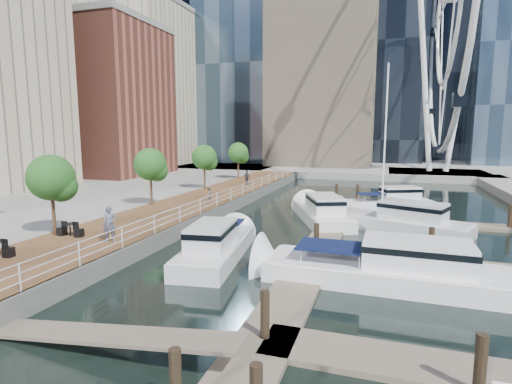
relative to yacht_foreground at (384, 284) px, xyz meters
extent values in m
plane|color=black|center=(-6.68, -4.60, 0.00)|extent=(520.00, 520.00, 0.00)
cube|color=brown|center=(-15.68, 10.40, 0.50)|extent=(6.00, 60.00, 1.00)
cube|color=#595954|center=(-12.68, 10.40, 0.50)|extent=(0.25, 60.00, 1.00)
cube|color=gray|center=(-6.68, 97.40, 0.50)|extent=(200.00, 114.00, 1.00)
cube|color=gray|center=(7.32, 47.40, 0.50)|extent=(14.00, 12.00, 1.00)
cube|color=#6D6051|center=(-3.68, 5.40, 0.10)|extent=(2.00, 32.00, 0.20)
cube|color=#6D6051|center=(2.32, -6.60, 0.10)|extent=(12.00, 2.00, 0.20)
cube|color=#6D6051|center=(2.32, 3.40, 0.10)|extent=(12.00, 2.00, 0.20)
cube|color=#6D6051|center=(2.32, 13.40, 0.10)|extent=(12.00, 2.00, 0.20)
cube|color=brown|center=(-36.68, 29.40, 11.00)|extent=(12.00, 14.00, 20.00)
cube|color=#BCAD8E|center=(-42.68, 45.40, 15.00)|extent=(14.00, 16.00, 28.00)
cylinder|color=white|center=(4.82, 47.40, 14.00)|extent=(0.80, 0.80, 26.00)
cylinder|color=white|center=(9.82, 47.40, 14.00)|extent=(0.80, 0.80, 26.00)
cylinder|color=#3F2B1C|center=(-18.08, -0.60, 2.20)|extent=(0.20, 0.20, 2.40)
sphere|color=#265B1E|center=(-18.08, -0.60, 4.30)|extent=(2.60, 2.60, 2.60)
cylinder|color=#3F2B1C|center=(-18.08, 9.40, 2.20)|extent=(0.20, 0.20, 2.40)
sphere|color=#265B1E|center=(-18.08, 9.40, 4.30)|extent=(2.60, 2.60, 2.60)
cylinder|color=#3F2B1C|center=(-18.08, 19.40, 2.20)|extent=(0.20, 0.20, 2.40)
sphere|color=#265B1E|center=(-18.08, 19.40, 4.30)|extent=(2.60, 2.60, 2.60)
cylinder|color=#3F2B1C|center=(-18.08, 29.40, 2.20)|extent=(0.20, 0.20, 2.40)
sphere|color=#265B1E|center=(-18.08, 29.40, 4.30)|extent=(2.60, 2.60, 2.60)
imported|color=#4C5266|center=(-14.02, -0.94, 1.97)|extent=(0.85, 0.80, 1.95)
imported|color=#87705D|center=(-13.95, 11.33, 1.74)|extent=(0.89, 0.91, 1.48)
imported|color=#2E323A|center=(-15.00, 23.97, 1.81)|extent=(1.03, 0.74, 1.62)
camera|label=1|loc=(-0.20, -18.24, 6.79)|focal=28.00mm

